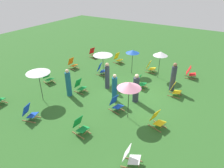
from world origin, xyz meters
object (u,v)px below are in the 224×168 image
at_px(deckchair_8, 116,104).
at_px(deckchair_5, 190,73).
at_px(umbrella_0, 129,85).
at_px(person_4, 136,89).
at_px(deckchair_1, 29,113).
at_px(deckchair_9, 72,64).
at_px(umbrella_1, 161,54).
at_px(umbrella_3, 133,52).
at_px(deckchair_0, 80,86).
at_px(deckchair_13, 80,126).
at_px(deckchair_2, 48,77).
at_px(deckchair_7, 175,90).
at_px(deckchair_11, 130,157).
at_px(umbrella_4, 38,71).
at_px(deckchair_14, 140,82).
at_px(deckchair_3, 150,67).
at_px(deckchair_15, 118,58).
at_px(person_0, 173,77).
at_px(deckchair_4, 157,120).
at_px(person_3, 107,76).
at_px(person_1, 115,89).
at_px(person_2, 68,83).
at_px(deckchair_12, 93,53).
at_px(umbrella_2, 103,54).

bearing_deg(deckchair_8, deckchair_5, -10.18).
xyz_separation_m(umbrella_0, person_4, (1.55, 0.34, -1.05)).
xyz_separation_m(deckchair_1, deckchair_9, (5.89, 2.44, 0.00)).
bearing_deg(umbrella_1, umbrella_3, 101.29).
distance_m(deckchair_0, deckchair_13, 3.77).
xyz_separation_m(deckchair_2, deckchair_7, (2.76, -7.64, 0.00)).
distance_m(deckchair_11, umbrella_4, 6.67).
xyz_separation_m(deckchair_0, deckchair_14, (2.40, -2.91, 0.00)).
relative_size(deckchair_3, deckchair_15, 1.00).
relative_size(deckchair_11, person_0, 0.48).
bearing_deg(deckchair_2, deckchair_9, 15.09).
relative_size(deckchair_1, umbrella_3, 0.49).
distance_m(deckchair_3, deckchair_7, 3.47).
bearing_deg(deckchair_4, person_4, 67.37).
distance_m(person_3, person_4, 2.25).
bearing_deg(deckchair_1, deckchair_4, -79.71).
relative_size(deckchair_4, deckchair_13, 1.03).
height_order(person_1, person_2, person_2).
distance_m(deckchair_2, deckchair_3, 7.27).
bearing_deg(umbrella_1, person_4, -179.97).
distance_m(deckchair_2, person_4, 6.05).
relative_size(deckchair_14, umbrella_0, 0.42).
bearing_deg(umbrella_4, deckchair_0, -32.74).
bearing_deg(deckchair_9, person_1, -108.86).
height_order(deckchair_1, person_1, person_1).
bearing_deg(person_0, deckchair_5, 120.92).
relative_size(deckchair_9, deckchair_12, 0.97).
bearing_deg(deckchair_4, person_3, 80.36).
relative_size(umbrella_1, person_3, 1.10).
xyz_separation_m(deckchair_7, person_4, (-1.79, 1.68, 0.43)).
distance_m(deckchair_11, deckchair_12, 11.66).
bearing_deg(deckchair_15, person_1, -140.94).
bearing_deg(person_1, deckchair_1, 121.23).
relative_size(deckchair_14, person_4, 0.49).
bearing_deg(person_1, umbrella_3, -10.09).
xyz_separation_m(deckchair_7, person_0, (0.56, 0.33, 0.50)).
height_order(deckchair_14, umbrella_2, umbrella_2).
distance_m(deckchair_0, deckchair_15, 5.27).
bearing_deg(deckchair_7, deckchair_1, 136.56).
height_order(deckchair_8, deckchair_11, same).
bearing_deg(deckchair_11, person_2, 48.28).
distance_m(deckchair_1, deckchair_4, 6.21).
relative_size(umbrella_0, person_4, 1.18).
height_order(umbrella_3, umbrella_4, umbrella_4).
bearing_deg(umbrella_0, deckchair_12, 47.80).
height_order(deckchair_4, deckchair_7, same).
bearing_deg(deckchair_2, deckchair_5, -43.13).
distance_m(deckchair_13, person_0, 6.49).
distance_m(umbrella_2, person_2, 3.02).
bearing_deg(umbrella_4, deckchair_15, -6.61).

